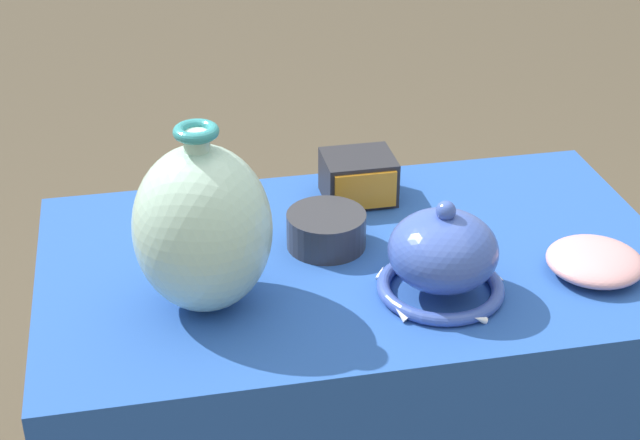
% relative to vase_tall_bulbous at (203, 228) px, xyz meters
% --- Properties ---
extents(display_table, '(1.10, 0.65, 0.78)m').
position_rel_vase_tall_bulbous_xyz_m(display_table, '(0.27, 0.08, -0.23)').
color(display_table, '#38383D').
rests_on(display_table, ground_plane).
extents(vase_tall_bulbous, '(0.22, 0.22, 0.31)m').
position_rel_vase_tall_bulbous_xyz_m(vase_tall_bulbous, '(0.00, 0.00, 0.00)').
color(vase_tall_bulbous, '#A8CCB7').
rests_on(vase_tall_bulbous, display_table).
extents(vase_dome_bell, '(0.22, 0.22, 0.17)m').
position_rel_vase_tall_bulbous_xyz_m(vase_dome_bell, '(0.38, -0.05, -0.07)').
color(vase_dome_bell, '#3851A8').
rests_on(vase_dome_bell, display_table).
extents(mosaic_tile_box, '(0.13, 0.12, 0.09)m').
position_rel_vase_tall_bulbous_xyz_m(mosaic_tile_box, '(0.32, 0.30, -0.10)').
color(mosaic_tile_box, '#232328').
rests_on(mosaic_tile_box, display_table).
extents(bowl_shallow_rose, '(0.16, 0.16, 0.05)m').
position_rel_vase_tall_bulbous_xyz_m(bowl_shallow_rose, '(0.65, -0.04, -0.12)').
color(bowl_shallow_rose, '#D19399').
rests_on(bowl_shallow_rose, display_table).
extents(pot_squat_charcoal, '(0.14, 0.14, 0.06)m').
position_rel_vase_tall_bulbous_xyz_m(pot_squat_charcoal, '(0.23, 0.14, -0.11)').
color(pot_squat_charcoal, '#2D2D33').
rests_on(pot_squat_charcoal, display_table).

